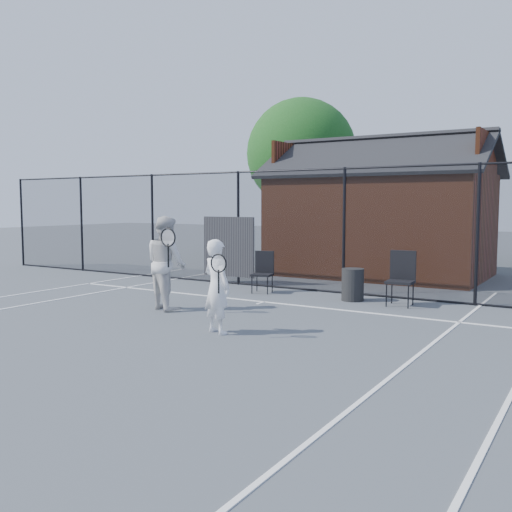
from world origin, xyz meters
The scene contains 10 objects.
ground centered at (0.00, 0.00, 0.00)m, with size 80.00×80.00×0.00m, color #4E5559.
court_lines centered at (0.00, -1.32, 0.01)m, with size 11.02×18.00×0.01m.
fence centered at (-0.30, 5.00, 1.45)m, with size 22.04×3.00×3.00m.
clubhouse centered at (0.50, 9.00, 1.61)m, with size 6.50×4.36×4.19m.
tree_left centered at (-4.50, 13.50, 4.19)m, with size 4.48×4.48×6.44m.
player_front centered at (0.86, 0.02, 0.79)m, with size 0.74×0.59×1.57m.
player_back centered at (-1.30, 1.27, 0.95)m, with size 1.13×1.01×1.90m.
chair_left centered at (-0.72, 4.10, 0.49)m, with size 0.47×0.49×0.98m, color black.
chair_right centered at (2.66, 4.10, 0.56)m, with size 0.54×0.56×1.13m, color black.
waste_bin centered at (1.56, 4.20, 0.36)m, with size 0.49×0.49×0.72m, color black.
Camera 1 is at (6.30, -7.58, 2.14)m, focal length 40.00 mm.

